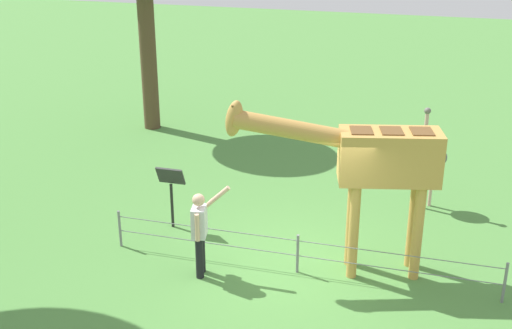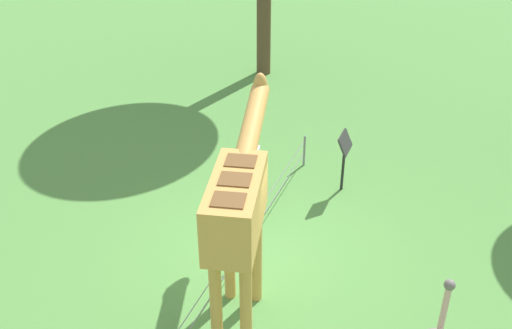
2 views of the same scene
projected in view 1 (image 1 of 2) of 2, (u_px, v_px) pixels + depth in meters
ground_plane at (299, 268)px, 12.00m from camera, size 60.00×60.00×0.00m
giraffe at (371, 162)px, 11.16m from camera, size 3.68×1.32×3.19m
visitor at (200, 229)px, 11.48m from camera, size 0.67×0.57×1.68m
ostrich at (430, 157)px, 13.99m from camera, size 0.70×0.56×2.25m
info_sign at (171, 184)px, 13.19m from camera, size 0.56×0.21×1.32m
wire_fence at (298, 252)px, 11.73m from camera, size 7.05×0.05×0.75m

